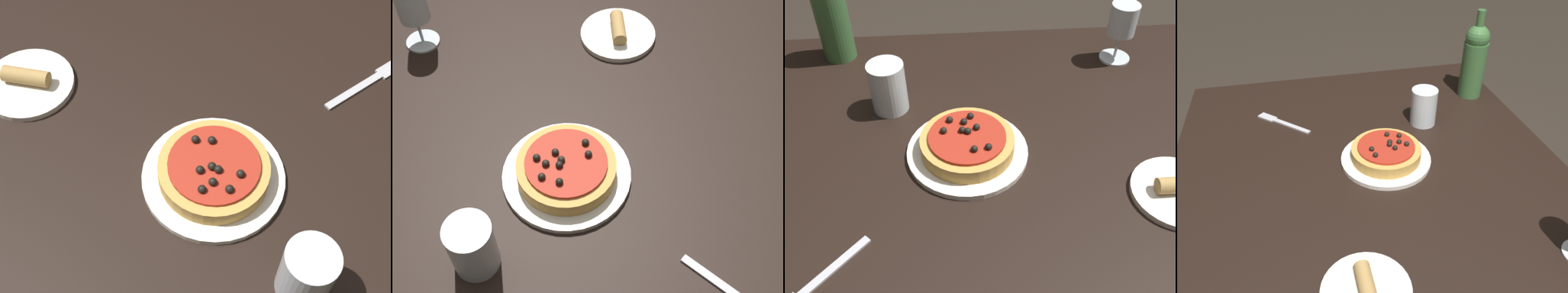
% 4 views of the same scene
% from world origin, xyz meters
% --- Properties ---
extents(ground_plane, '(14.00, 14.00, 0.00)m').
position_xyz_m(ground_plane, '(0.00, 0.00, 0.00)').
color(ground_plane, '#2D261E').
extents(dining_table, '(1.33, 1.03, 0.74)m').
position_xyz_m(dining_table, '(0.00, 0.00, 0.66)').
color(dining_table, black).
rests_on(dining_table, ground_plane).
extents(dinner_plate, '(0.24, 0.24, 0.01)m').
position_xyz_m(dinner_plate, '(0.11, -0.05, 0.74)').
color(dinner_plate, white).
rests_on(dinner_plate, dining_table).
extents(pizza, '(0.19, 0.19, 0.05)m').
position_xyz_m(pizza, '(0.11, -0.05, 0.77)').
color(pizza, gold).
rests_on(pizza, dinner_plate).
extents(wine_glass, '(0.08, 0.08, 0.15)m').
position_xyz_m(wine_glass, '(-0.28, -0.36, 0.84)').
color(wine_glass, silver).
rests_on(wine_glass, dining_table).
extents(water_cup, '(0.08, 0.08, 0.11)m').
position_xyz_m(water_cup, '(0.27, -0.21, 0.80)').
color(water_cup, silver).
rests_on(water_cup, dining_table).
extents(side_plate, '(0.17, 0.17, 0.04)m').
position_xyz_m(side_plate, '(-0.27, 0.08, 0.75)').
color(side_plate, white).
rests_on(side_plate, dining_table).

